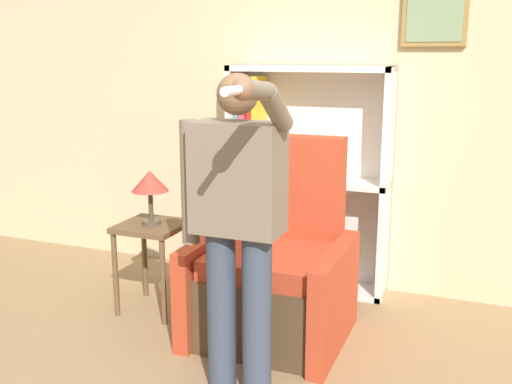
# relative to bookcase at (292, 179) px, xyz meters

# --- Properties ---
(wall_back) EXTENTS (8.00, 0.11, 2.80)m
(wall_back) POSITION_rel_bookcase_xyz_m (0.27, 0.16, 0.59)
(wall_back) COLOR beige
(wall_back) RESTS_ON ground_plane
(bookcase) EXTENTS (1.17, 0.28, 1.63)m
(bookcase) POSITION_rel_bookcase_xyz_m (0.00, 0.00, 0.00)
(bookcase) COLOR white
(bookcase) RESTS_ON ground_plane
(armchair) EXTENTS (0.91, 0.84, 1.21)m
(armchair) POSITION_rel_bookcase_xyz_m (0.16, -0.83, -0.43)
(armchair) COLOR #4C3823
(armchair) RESTS_ON ground_plane
(person_standing) EXTENTS (0.59, 0.78, 1.62)m
(person_standing) POSITION_rel_bookcase_xyz_m (0.21, -1.51, 0.12)
(person_standing) COLOR #384256
(person_standing) RESTS_ON ground_plane
(side_table) EXTENTS (0.42, 0.42, 0.61)m
(side_table) POSITION_rel_bookcase_xyz_m (-0.72, -0.80, -0.32)
(side_table) COLOR brown
(side_table) RESTS_ON ground_plane
(table_lamp) EXTENTS (0.25, 0.25, 0.36)m
(table_lamp) POSITION_rel_bookcase_xyz_m (-0.72, -0.80, 0.07)
(table_lamp) COLOR #4C4233
(table_lamp) RESTS_ON side_table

